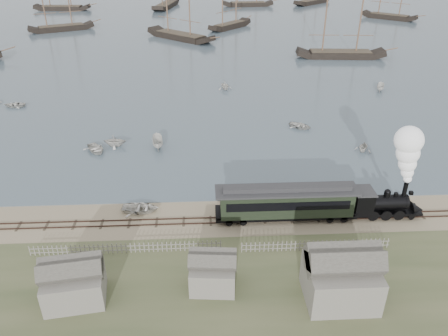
{
  "coord_description": "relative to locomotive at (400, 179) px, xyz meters",
  "views": [
    {
      "loc": [
        1.54,
        -41.65,
        28.66
      ],
      "look_at": [
        3.78,
        3.79,
        3.5
      ],
      "focal_mm": 35.0,
      "sensor_mm": 36.0,
      "label": 1
    }
  ],
  "objects": [
    {
      "name": "passenger_coach",
      "position": [
        -12.25,
        0.0,
        -2.41
      ],
      "size": [
        15.52,
        2.99,
        3.77
      ],
      "color": "black",
      "rests_on": "ground"
    },
    {
      "name": "schooner_4",
      "position": [
        13.31,
        67.57,
        5.28
      ],
      "size": [
        22.03,
        6.76,
        20.0
      ],
      "primitive_type": null,
      "rotation": [
        0.0,
        0.0,
        -0.08
      ],
      "color": "black",
      "rests_on": "harbor_water"
    },
    {
      "name": "rowboat_0",
      "position": [
        -36.83,
        17.87,
        -4.3
      ],
      "size": [
        4.97,
        4.63,
        0.84
      ],
      "primitive_type": "imported",
      "rotation": [
        0.0,
        0.0,
        0.58
      ],
      "color": "silver",
      "rests_on": "harbor_water"
    },
    {
      "name": "rowboat_4",
      "position": [
        2.0,
        16.12,
        -3.99
      ],
      "size": [
        3.58,
        3.44,
        1.45
      ],
      "primitive_type": "imported",
      "rotation": [
        0.0,
        0.0,
        5.76
      ],
      "color": "silver",
      "rests_on": "harbor_water"
    },
    {
      "name": "rowboat_7",
      "position": [
        -16.69,
        44.67,
        -3.88
      ],
      "size": [
        3.91,
        3.63,
        1.68
      ],
      "primitive_type": "imported",
      "rotation": [
        0.0,
        0.0,
        0.33
      ],
      "color": "silver",
      "rests_on": "harbor_water"
    },
    {
      "name": "beached_dinghy",
      "position": [
        -28.55,
        2.28,
        -4.34
      ],
      "size": [
        3.28,
        4.39,
        0.87
      ],
      "primitive_type": "imported",
      "rotation": [
        0.0,
        0.0,
        1.5
      ],
      "color": "silver",
      "rests_on": "ground"
    },
    {
      "name": "shed_left",
      "position": [
        -32.56,
        -11.0,
        -4.78
      ],
      "size": [
        5.0,
        4.0,
        4.1
      ],
      "primitive_type": null,
      "color": "slate",
      "rests_on": "ground"
    },
    {
      "name": "picket_fence_west",
      "position": [
        -29.06,
        -5.0,
        -4.78
      ],
      "size": [
        19.0,
        0.1,
        1.2
      ],
      "primitive_type": null,
      "color": "slate",
      "rests_on": "ground"
    },
    {
      "name": "picket_fence_east",
      "position": [
        -10.06,
        -5.5,
        -4.78
      ],
      "size": [
        15.0,
        0.1,
        1.2
      ],
      "primitive_type": null,
      "color": "slate",
      "rests_on": "ground"
    },
    {
      "name": "rail_track",
      "position": [
        -22.56,
        0.0,
        -4.74
      ],
      "size": [
        120.0,
        1.8,
        0.16
      ],
      "color": "#3A261F",
      "rests_on": "ground"
    },
    {
      "name": "shed_right",
      "position": [
        -9.56,
        -12.0,
        -4.78
      ],
      "size": [
        6.0,
        5.0,
        5.1
      ],
      "primitive_type": null,
      "color": "slate",
      "rests_on": "ground"
    },
    {
      "name": "locomotive",
      "position": [
        0.0,
        0.0,
        0.0
      ],
      "size": [
        8.34,
        3.11,
        10.39
      ],
      "color": "black",
      "rests_on": "ground"
    },
    {
      "name": "shed_mid",
      "position": [
        -20.56,
        -10.0,
        -4.78
      ],
      "size": [
        4.0,
        3.5,
        3.6
      ],
      "primitive_type": null,
      "color": "slate",
      "rests_on": "ground"
    },
    {
      "name": "rowboat_5",
      "position": [
        14.18,
        42.36,
        -4.04
      ],
      "size": [
        3.71,
        2.61,
        1.34
      ],
      "primitive_type": "imported",
      "rotation": [
        0.0,
        0.0,
        2.72
      ],
      "color": "silver",
      "rests_on": "harbor_water"
    },
    {
      "name": "rowboat_1",
      "position": [
        -34.33,
        19.56,
        -3.84
      ],
      "size": [
        3.12,
        3.54,
        1.75
      ],
      "primitive_type": "imported",
      "rotation": [
        0.0,
        0.0,
        1.49
      ],
      "color": "silver",
      "rests_on": "harbor_water"
    },
    {
      "name": "ground",
      "position": [
        -22.56,
        2.0,
        -4.78
      ],
      "size": [
        600.0,
        600.0,
        0.0
      ],
      "primitive_type": "plane",
      "color": "tan",
      "rests_on": "ground"
    },
    {
      "name": "schooner_2",
      "position": [
        -27.33,
        90.19,
        5.28
      ],
      "size": [
        20.83,
        19.43,
        20.0
      ],
      "primitive_type": null,
      "rotation": [
        0.0,
        0.0,
        -0.73
      ],
      "color": "black",
      "rests_on": "harbor_water"
    },
    {
      "name": "rowboat_3",
      "position": [
        -5.44,
        24.86,
        -4.33
      ],
      "size": [
        4.33,
        4.59,
        0.77
      ],
      "primitive_type": "imported",
      "rotation": [
        0.0,
        0.0,
        0.95
      ],
      "color": "silver",
      "rests_on": "harbor_water"
    },
    {
      "name": "rowboat_2",
      "position": [
        -27.97,
        18.87,
        -3.95
      ],
      "size": [
        4.16,
        2.02,
        1.54
      ],
      "primitive_type": "imported",
      "rotation": [
        0.0,
        0.0,
        3.28
      ],
      "color": "silver",
      "rests_on": "harbor_water"
    },
    {
      "name": "rowboat_6",
      "position": [
        -55.33,
        36.94,
        -4.33
      ],
      "size": [
        2.9,
        3.92,
        0.78
      ],
      "primitive_type": "imported",
      "rotation": [
        0.0,
        0.0,
        4.66
      ],
      "color": "silver",
      "rests_on": "harbor_water"
    }
  ]
}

